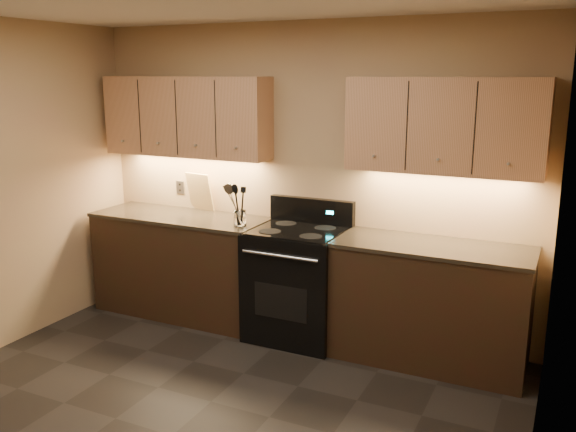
# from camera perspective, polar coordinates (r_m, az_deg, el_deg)

# --- Properties ---
(wall_back) EXTENTS (4.00, 0.04, 2.60)m
(wall_back) POSITION_cam_1_polar(r_m,az_deg,el_deg) (5.22, 1.64, 3.54)
(wall_back) COLOR tan
(wall_back) RESTS_ON ground
(wall_right) EXTENTS (0.04, 4.00, 2.60)m
(wall_right) POSITION_cam_1_polar(r_m,az_deg,el_deg) (2.84, 22.67, -5.72)
(wall_right) COLOR tan
(wall_right) RESTS_ON ground
(counter_left) EXTENTS (1.62, 0.62, 0.93)m
(counter_left) POSITION_cam_1_polar(r_m,az_deg,el_deg) (5.70, -9.86, -4.47)
(counter_left) COLOR black
(counter_left) RESTS_ON ground
(counter_right) EXTENTS (1.46, 0.62, 0.93)m
(counter_right) POSITION_cam_1_polar(r_m,az_deg,el_deg) (4.81, 13.16, -7.98)
(counter_right) COLOR black
(counter_right) RESTS_ON ground
(stove) EXTENTS (0.76, 0.68, 1.14)m
(stove) POSITION_cam_1_polar(r_m,az_deg,el_deg) (5.11, 0.94, -6.19)
(stove) COLOR black
(stove) RESTS_ON ground
(upper_cab_left) EXTENTS (1.60, 0.30, 0.70)m
(upper_cab_left) POSITION_cam_1_polar(r_m,az_deg,el_deg) (5.57, -9.50, 9.15)
(upper_cab_left) COLOR tan
(upper_cab_left) RESTS_ON wall_back
(upper_cab_right) EXTENTS (1.44, 0.30, 0.70)m
(upper_cab_right) POSITION_cam_1_polar(r_m,az_deg,el_deg) (4.66, 14.43, 8.18)
(upper_cab_right) COLOR tan
(upper_cab_right) RESTS_ON wall_back
(outlet_plate) EXTENTS (0.08, 0.01, 0.12)m
(outlet_plate) POSITION_cam_1_polar(r_m,az_deg,el_deg) (5.89, -10.05, 2.66)
(outlet_plate) COLOR #B2B5BA
(outlet_plate) RESTS_ON wall_back
(utensil_crock) EXTENTS (0.12, 0.12, 0.13)m
(utensil_crock) POSITION_cam_1_polar(r_m,az_deg,el_deg) (5.12, -4.51, -0.23)
(utensil_crock) COLOR white
(utensil_crock) RESTS_ON counter_left
(cutting_board) EXTENTS (0.29, 0.14, 0.35)m
(cutting_board) POSITION_cam_1_polar(r_m,az_deg,el_deg) (5.71, -8.24, 2.26)
(cutting_board) COLOR tan
(cutting_board) RESTS_ON counter_left
(black_spoon) EXTENTS (0.07, 0.14, 0.35)m
(black_spoon) POSITION_cam_1_polar(r_m,az_deg,el_deg) (5.11, -4.60, 1.23)
(black_spoon) COLOR black
(black_spoon) RESTS_ON utensil_crock
(black_turner) EXTENTS (0.10, 0.16, 0.34)m
(black_turner) POSITION_cam_1_polar(r_m,az_deg,el_deg) (5.07, -4.46, 1.01)
(black_turner) COLOR black
(black_turner) RESTS_ON utensil_crock
(steel_spatula) EXTENTS (0.25, 0.13, 0.38)m
(steel_spatula) POSITION_cam_1_polar(r_m,az_deg,el_deg) (5.07, -4.20, 1.29)
(steel_spatula) COLOR silver
(steel_spatula) RESTS_ON utensil_crock
(steel_skimmer) EXTENTS (0.19, 0.13, 0.36)m
(steel_skimmer) POSITION_cam_1_polar(r_m,az_deg,el_deg) (5.06, -4.42, 1.08)
(steel_skimmer) COLOR silver
(steel_skimmer) RESTS_ON utensil_crock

